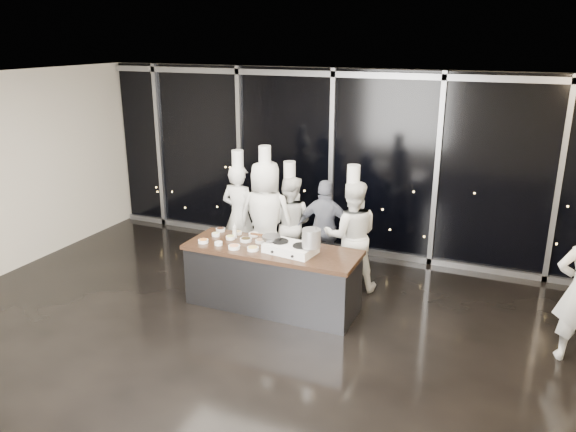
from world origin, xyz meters
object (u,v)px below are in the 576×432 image
(stove, at_px, (290,248))
(frying_pan, at_px, (271,237))
(chef_center, at_px, (289,223))
(chef_right, at_px, (351,235))
(chef_left, at_px, (266,218))
(chef_far_left, at_px, (239,215))
(guest, at_px, (325,229))
(demo_counter, at_px, (272,277))
(stock_pot, at_px, (311,238))

(stove, xyz_separation_m, frying_pan, (-0.32, 0.04, 0.10))
(chef_center, height_order, chef_right, chef_right)
(stove, distance_m, chef_right, 1.21)
(chef_left, bearing_deg, chef_center, -139.88)
(frying_pan, relative_size, chef_center, 0.25)
(chef_far_left, xyz_separation_m, chef_center, (0.82, 0.18, -0.08))
(stove, bearing_deg, chef_far_left, 147.51)
(stove, xyz_separation_m, chef_far_left, (-1.43, 1.22, -0.07))
(frying_pan, height_order, chef_far_left, chef_far_left)
(guest, relative_size, chef_right, 0.82)
(stove, distance_m, chef_far_left, 1.88)
(chef_right, bearing_deg, stove, 43.46)
(demo_counter, height_order, stove, stove)
(guest, distance_m, chef_right, 0.59)
(frying_pan, xyz_separation_m, guest, (0.33, 1.33, -0.27))
(chef_far_left, bearing_deg, demo_counter, 140.88)
(stock_pot, relative_size, chef_far_left, 0.13)
(chef_right, bearing_deg, chef_left, -20.78)
(demo_counter, xyz_separation_m, stock_pot, (0.62, -0.09, 0.71))
(stove, relative_size, stock_pot, 2.94)
(chef_far_left, relative_size, guest, 1.24)
(stove, bearing_deg, chef_left, 137.13)
(chef_far_left, bearing_deg, frying_pan, 140.31)
(stove, relative_size, guest, 0.46)
(stove, bearing_deg, demo_counter, 177.65)
(chef_left, bearing_deg, chef_right, 172.51)
(chef_far_left, bearing_deg, guest, -167.10)
(demo_counter, relative_size, chef_right, 1.27)
(guest, bearing_deg, frying_pan, 68.22)
(frying_pan, bearing_deg, stove, -0.03)
(chef_far_left, bearing_deg, chef_left, 173.48)
(chef_far_left, relative_size, chef_right, 1.02)
(stove, height_order, chef_center, chef_center)
(stove, relative_size, chef_far_left, 0.37)
(stock_pot, xyz_separation_m, guest, (-0.30, 1.41, -0.37))
(chef_far_left, height_order, chef_left, chef_left)
(demo_counter, relative_size, chef_center, 1.35)
(stove, bearing_deg, guest, 97.20)
(chef_center, xyz_separation_m, guest, (0.63, -0.02, -0.01))
(guest, xyz_separation_m, chef_right, (0.51, -0.29, 0.07))
(demo_counter, height_order, chef_center, chef_center)
(stove, height_order, stock_pot, stock_pot)
(stock_pot, relative_size, chef_center, 0.14)
(guest, bearing_deg, chef_far_left, -1.63)
(chef_left, xyz_separation_m, chef_right, (1.42, -0.01, -0.09))
(demo_counter, relative_size, frying_pan, 5.32)
(chef_left, bearing_deg, frying_pan, 111.59)
(chef_left, distance_m, chef_center, 0.44)
(demo_counter, height_order, frying_pan, frying_pan)
(frying_pan, distance_m, guest, 1.40)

